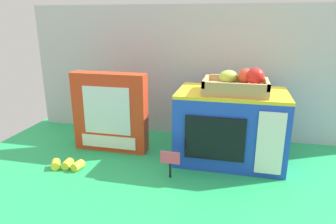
# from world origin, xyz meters

# --- Properties ---
(ground_plane) EXTENTS (1.70, 1.70, 0.00)m
(ground_plane) POSITION_xyz_m (0.00, 0.00, 0.00)
(ground_plane) COLOR #219E54
(ground_plane) RESTS_ON ground
(display_back_panel) EXTENTS (1.61, 0.03, 0.60)m
(display_back_panel) POSITION_xyz_m (0.00, 0.25, 0.30)
(display_back_panel) COLOR #B7BABF
(display_back_panel) RESTS_ON ground
(toy_microwave) EXTENTS (0.41, 0.26, 0.28)m
(toy_microwave) POSITION_xyz_m (0.17, -0.00, 0.14)
(toy_microwave) COLOR blue
(toy_microwave) RESTS_ON ground
(food_groups_crate) EXTENTS (0.23, 0.17, 0.09)m
(food_groups_crate) POSITION_xyz_m (0.19, -0.01, 0.31)
(food_groups_crate) COLOR tan
(food_groups_crate) RESTS_ON toy_microwave
(cookie_set_box) EXTENTS (0.31, 0.07, 0.33)m
(cookie_set_box) POSITION_xyz_m (-0.32, -0.02, 0.17)
(cookie_set_box) COLOR red
(cookie_set_box) RESTS_ON ground
(price_sign) EXTENTS (0.07, 0.01, 0.10)m
(price_sign) POSITION_xyz_m (-0.02, -0.20, 0.07)
(price_sign) COLOR black
(price_sign) RESTS_ON ground
(loose_toy_banana) EXTENTS (0.13, 0.06, 0.03)m
(loose_toy_banana) POSITION_xyz_m (-0.41, -0.22, 0.02)
(loose_toy_banana) COLOR yellow
(loose_toy_banana) RESTS_ON ground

